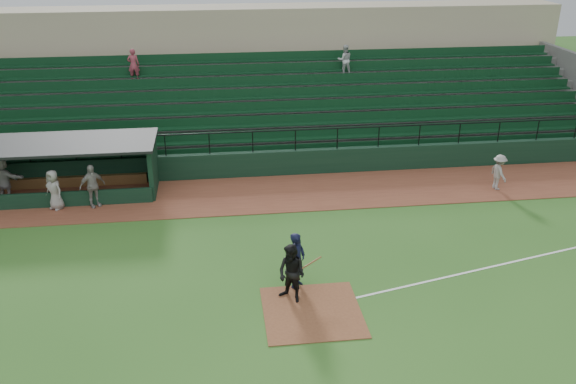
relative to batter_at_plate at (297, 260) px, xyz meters
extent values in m
plane|color=#2C5C1D|center=(0.26, -0.51, -0.97)|extent=(90.00, 90.00, 0.00)
cube|color=brown|center=(0.26, 7.49, -0.96)|extent=(40.00, 4.00, 0.03)
cube|color=brown|center=(0.26, -1.51, -0.96)|extent=(3.00, 3.00, 0.03)
cube|color=white|center=(8.26, 0.69, -0.97)|extent=(17.49, 4.44, 0.01)
cube|color=black|center=(0.26, 9.69, -0.37)|extent=(36.00, 0.35, 1.20)
cylinder|color=black|center=(0.26, 9.69, 1.23)|extent=(36.00, 0.06, 0.06)
cube|color=#61615C|center=(0.26, 14.59, 0.83)|extent=(36.00, 9.00, 3.60)
cube|color=#0E351B|center=(0.26, 14.09, 1.28)|extent=(34.56, 8.00, 4.05)
cube|color=tan|center=(0.26, 21.09, 2.23)|extent=(38.00, 3.00, 6.40)
cube|color=#61615C|center=(0.26, 19.09, 2.73)|extent=(36.00, 2.00, 0.20)
imported|color=silver|center=(4.96, 16.39, 3.01)|extent=(0.81, 0.63, 1.68)
imported|color=#9E3A48|center=(-6.63, 16.39, 3.04)|extent=(0.63, 0.41, 1.73)
cube|color=black|center=(-9.49, 9.89, 0.18)|extent=(8.50, 0.20, 2.30)
cube|color=black|center=(-5.24, 8.59, 0.18)|extent=(0.20, 2.60, 2.30)
cube|color=black|center=(-9.49, 8.59, 1.39)|extent=(8.90, 3.20, 0.12)
cube|color=olive|center=(-9.49, 9.49, -0.72)|extent=(7.65, 0.40, 0.50)
cube|color=black|center=(-9.49, 7.24, -0.62)|extent=(8.50, 0.12, 0.70)
imported|color=black|center=(0.00, 0.00, 0.00)|extent=(0.79, 0.85, 1.95)
cylinder|color=olive|center=(0.40, -0.20, -0.02)|extent=(0.79, 0.34, 0.35)
imported|color=black|center=(-0.28, -0.78, 0.00)|extent=(1.20, 1.19, 1.96)
imported|color=gray|center=(10.01, 6.73, -0.14)|extent=(0.73, 1.11, 1.61)
imported|color=gray|center=(-7.64, 7.10, -0.01)|extent=(1.17, 0.96, 1.87)
imported|color=gray|center=(-9.18, 7.07, -0.09)|extent=(0.99, 0.93, 1.71)
imported|color=#A29C97|center=(-11.52, 8.32, 0.04)|extent=(1.89, 1.37, 1.98)
camera|label=1|loc=(-2.39, -16.67, 9.94)|focal=37.47mm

